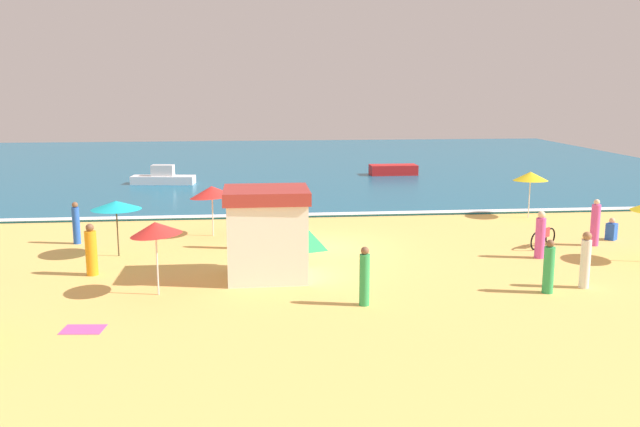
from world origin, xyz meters
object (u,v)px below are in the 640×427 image
at_px(beach_tent, 291,230).
at_px(beachgoer_3, 235,228).
at_px(beach_umbrella_6, 212,192).
at_px(beachgoer_7, 585,260).
at_px(beachgoer_5, 91,251).
at_px(beach_umbrella_0, 116,205).
at_px(beachgoer_0, 549,268).
at_px(small_boat_1, 393,170).
at_px(beachgoer_8, 76,224).
at_px(beach_umbrella_2, 156,229).
at_px(beach_umbrella_3, 531,176).
at_px(beachgoer_6, 612,230).
at_px(beachgoer_4, 540,236).
at_px(lifeguard_cabana, 267,233).
at_px(beachgoer_9, 365,277).
at_px(beachgoer_1, 595,224).
at_px(parked_bicycle, 543,238).
at_px(small_boat_0, 163,178).

distance_m(beach_tent, beachgoer_3, 2.12).
bearing_deg(beach_umbrella_6, beachgoer_7, -36.10).
bearing_deg(beachgoer_5, beach_umbrella_0, 81.33).
distance_m(beachgoer_0, beachgoer_5, 14.48).
bearing_deg(small_boat_1, beachgoer_8, -131.78).
relative_size(beach_umbrella_2, beach_umbrella_6, 0.89).
relative_size(beach_umbrella_3, beachgoer_6, 2.43).
height_order(beachgoer_5, small_boat_1, beachgoer_5).
bearing_deg(beachgoer_4, beach_tent, 164.96).
xyz_separation_m(lifeguard_cabana, beach_umbrella_0, (-5.34, 3.43, 0.39)).
xyz_separation_m(beachgoer_5, small_boat_1, (14.94, 23.21, -0.36)).
relative_size(beachgoer_3, beachgoer_9, 0.98).
height_order(beach_tent, beachgoer_8, beachgoer_8).
distance_m(beach_umbrella_2, beachgoer_1, 16.78).
distance_m(parked_bicycle, beachgoer_3, 11.83).
distance_m(beach_tent, beachgoer_5, 7.39).
xyz_separation_m(beach_umbrella_0, beachgoer_0, (13.69, -5.91, -1.11)).
xyz_separation_m(parked_bicycle, beachgoer_0, (-2.32, -5.62, 0.39)).
relative_size(beach_umbrella_3, beach_tent, 0.82).
xyz_separation_m(beach_umbrella_2, beachgoer_6, (17.25, 5.59, -1.62)).
distance_m(beachgoer_7, beachgoer_8, 18.69).
xyz_separation_m(beach_tent, beachgoer_1, (11.77, -0.72, 0.13)).
bearing_deg(small_boat_1, beachgoer_1, -80.32).
height_order(parked_bicycle, beachgoer_7, beachgoer_7).
height_order(beach_tent, beachgoer_9, beachgoer_9).
bearing_deg(beachgoer_0, beachgoer_3, 144.86).
relative_size(beach_umbrella_2, beachgoer_5, 1.32).
xyz_separation_m(beachgoer_0, beachgoer_8, (-15.69, 8.08, 0.03)).
bearing_deg(beach_umbrella_3, beach_umbrella_0, -162.73).
bearing_deg(beachgoer_8, beach_umbrella_6, 9.68).
distance_m(beachgoer_8, beachgoer_9, 13.24).
bearing_deg(beachgoer_1, beachgoer_9, -148.04).
bearing_deg(beach_tent, beach_umbrella_3, 23.58).
xyz_separation_m(beach_umbrella_0, beach_tent, (6.35, 0.53, -1.16)).
relative_size(parked_bicycle, beachgoer_9, 0.87).
bearing_deg(small_boat_0, lifeguard_cabana, -74.47).
bearing_deg(beachgoer_7, beachgoer_1, 59.86).
relative_size(beach_umbrella_6, beachgoer_5, 1.48).
xyz_separation_m(beachgoer_4, beachgoer_6, (4.12, 2.53, -0.42)).
distance_m(parked_bicycle, beachgoer_8, 18.18).
xyz_separation_m(lifeguard_cabana, beach_tent, (1.01, 3.96, -0.76)).
xyz_separation_m(beachgoer_5, beachgoer_7, (15.42, -3.01, 0.06)).
distance_m(beachgoer_6, beachgoer_7, 7.55).
height_order(beach_umbrella_3, beach_tent, beach_umbrella_3).
bearing_deg(beach_umbrella_6, small_boat_0, 104.55).
bearing_deg(beachgoer_1, beachgoer_3, 176.14).
bearing_deg(beachgoer_9, beachgoer_0, 5.95).
relative_size(beach_umbrella_2, beachgoer_8, 1.36).
relative_size(beach_umbrella_6, beachgoer_3, 1.52).
relative_size(parked_bicycle, beachgoer_5, 0.86).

